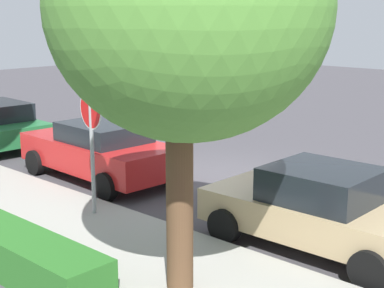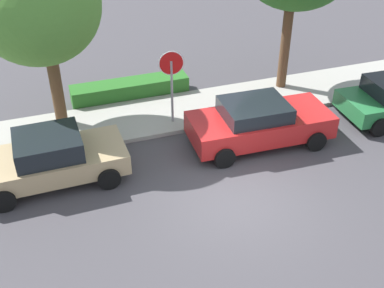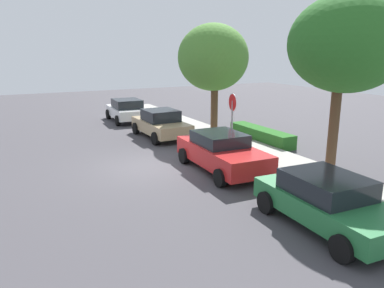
{
  "view_description": "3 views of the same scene",
  "coord_description": "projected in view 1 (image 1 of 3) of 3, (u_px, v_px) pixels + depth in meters",
  "views": [
    {
      "loc": [
        -9.62,
        11.16,
        4.08
      ],
      "look_at": [
        -0.83,
        1.74,
        1.19
      ],
      "focal_mm": 55.0,
      "sensor_mm": 36.0,
      "label": 1
    },
    {
      "loc": [
        -4.49,
        -9.15,
        8.49
      ],
      "look_at": [
        -0.89,
        1.18,
        1.23
      ],
      "focal_mm": 45.0,
      "sensor_mm": 36.0,
      "label": 2
    },
    {
      "loc": [
        13.45,
        -5.02,
        4.52
      ],
      "look_at": [
        -0.01,
        1.97,
        0.71
      ],
      "focal_mm": 35.0,
      "sensor_mm": 36.0,
      "label": 3
    }
  ],
  "objects": [
    {
      "name": "parked_car_tan",
      "position": [
        320.0,
        209.0,
        10.25
      ],
      "size": [
        4.13,
        2.1,
        1.48
      ],
      "color": "tan",
      "rests_on": "ground_plane"
    },
    {
      "name": "sidewalk_curb",
      "position": [
        54.0,
        218.0,
        11.74
      ],
      "size": [
        32.0,
        2.55,
        0.14
      ],
      "primitive_type": "cube",
      "color": "#9E9B93",
      "rests_on": "ground_plane"
    },
    {
      "name": "street_tree_mid_block",
      "position": [
        189.0,
        9.0,
        7.68
      ],
      "size": [
        3.79,
        3.79,
        5.93
      ],
      "color": "#513823",
      "rests_on": "ground_plane"
    },
    {
      "name": "ground_plane",
      "position": [
        214.0,
        173.0,
        15.26
      ],
      "size": [
        60.0,
        60.0,
        0.0
      ],
      "primitive_type": "plane",
      "color": "#423F44"
    },
    {
      "name": "front_yard_hedge",
      "position": [
        11.0,
        250.0,
        9.5
      ],
      "size": [
        4.32,
        0.87,
        0.67
      ],
      "color": "#286623",
      "rests_on": "ground_plane"
    },
    {
      "name": "parked_car_red",
      "position": [
        100.0,
        150.0,
        14.57
      ],
      "size": [
        4.51,
        2.22,
        1.46
      ],
      "color": "red",
      "rests_on": "ground_plane"
    },
    {
      "name": "stop_sign",
      "position": [
        91.0,
        130.0,
        11.47
      ],
      "size": [
        0.8,
        0.13,
        2.66
      ],
      "color": "gray",
      "rests_on": "ground_plane"
    }
  ]
}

